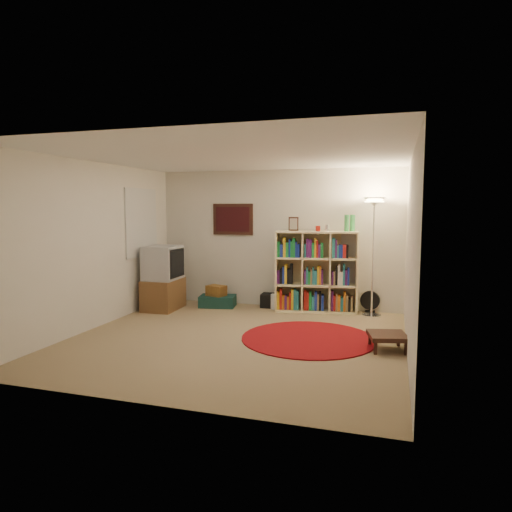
% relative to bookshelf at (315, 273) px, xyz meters
% --- Properties ---
extents(room, '(4.54, 4.54, 2.54)m').
position_rel_bookshelf_xyz_m(room, '(-0.80, -1.96, 0.58)').
color(room, '#907754').
rests_on(room, ground).
extents(bookshelf, '(1.46, 0.60, 1.69)m').
position_rel_bookshelf_xyz_m(bookshelf, '(0.00, 0.00, 0.00)').
color(bookshelf, '#FFE8AA').
rests_on(bookshelf, ground).
extents(floor_lamp, '(0.42, 0.42, 1.98)m').
position_rel_bookshelf_xyz_m(floor_lamp, '(0.98, -0.11, 0.96)').
color(floor_lamp, white).
rests_on(floor_lamp, ground).
extents(floor_fan, '(0.33, 0.19, 0.38)m').
position_rel_bookshelf_xyz_m(floor_fan, '(0.94, 0.19, -0.49)').
color(floor_fan, black).
rests_on(floor_fan, ground).
extents(tv_stand, '(0.59, 0.80, 1.14)m').
position_rel_bookshelf_xyz_m(tv_stand, '(-2.62, -0.63, -0.13)').
color(tv_stand, brown).
rests_on(tv_stand, ground).
extents(suitcase, '(0.70, 0.52, 0.21)m').
position_rel_bookshelf_xyz_m(suitcase, '(-1.77, -0.15, -0.58)').
color(suitcase, '#12332D').
rests_on(suitcase, ground).
extents(wicker_basket, '(0.39, 0.33, 0.19)m').
position_rel_bookshelf_xyz_m(wicker_basket, '(-1.79, -0.17, -0.38)').
color(wicker_basket, brown).
rests_on(wicker_basket, suitcase).
extents(duffel_bag, '(0.37, 0.31, 0.25)m').
position_rel_bookshelf_xyz_m(duffel_bag, '(-0.82, 0.10, -0.56)').
color(duffel_bag, black).
rests_on(duffel_bag, ground).
extents(paper_towel, '(0.16, 0.16, 0.27)m').
position_rel_bookshelf_xyz_m(paper_towel, '(-0.72, -0.04, -0.55)').
color(paper_towel, white).
rests_on(paper_towel, ground).
extents(red_rug, '(1.86, 1.86, 0.02)m').
position_rel_bookshelf_xyz_m(red_rug, '(0.21, -1.73, -0.68)').
color(red_rug, maroon).
rests_on(red_rug, ground).
extents(side_table, '(0.56, 0.56, 0.21)m').
position_rel_bookshelf_xyz_m(side_table, '(1.27, -1.93, -0.50)').
color(side_table, black).
rests_on(side_table, ground).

